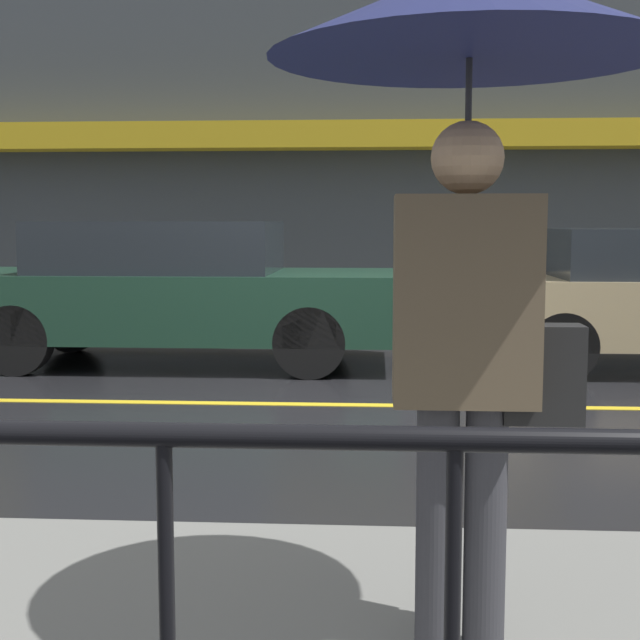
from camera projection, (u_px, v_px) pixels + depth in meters
ground_plane at (338, 405)px, 7.11m from camera, size 80.00×80.00×0.00m
sidewalk_far at (352, 333)px, 11.29m from camera, size 28.00×2.12×0.11m
lane_marking at (338, 404)px, 7.11m from camera, size 25.20×0.12×0.01m
building_storefront at (356, 92)px, 12.12m from camera, size 28.00×0.85×6.51m
pedestrian at (470, 92)px, 2.62m from camera, size 1.19×1.19×2.09m
car_dark_green at (175, 291)px, 9.12m from camera, size 4.52×1.78×1.46m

